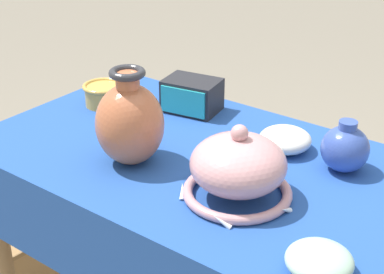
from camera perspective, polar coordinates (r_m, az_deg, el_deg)
The scene contains 8 objects.
display_table at distance 1.47m, azimuth 0.18°, elevation -4.79°, with size 1.09×0.66×0.73m.
vase_tall_bulbous at distance 1.37m, azimuth -6.06°, elevation 1.42°, with size 0.16×0.16×0.23m.
vase_dome_bell at distance 1.25m, azimuth 4.49°, elevation -3.15°, with size 0.24×0.25×0.17m.
mosaic_tile_box at distance 1.66m, azimuth -0.03°, elevation 4.06°, with size 0.17×0.14×0.09m.
cup_wide_ochre at distance 1.72m, azimuth -8.57°, elevation 4.19°, with size 0.12×0.12×0.06m.
bowl_shallow_celadon at distance 1.08m, azimuth 12.24°, elevation -11.63°, with size 0.12×0.12×0.05m, color #A8CCB7.
jar_round_cobalt at distance 1.39m, azimuth 14.62°, elevation -1.07°, with size 0.11×0.11×0.12m.
bowl_shallow_ivory at distance 1.47m, azimuth 9.01°, elevation -0.24°, with size 0.13×0.13×0.06m, color white.
Camera 1 is at (0.75, -1.02, 1.41)m, focal length 55.00 mm.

